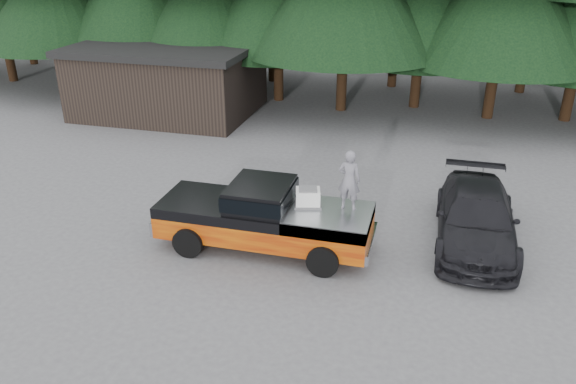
% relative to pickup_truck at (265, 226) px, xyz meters
% --- Properties ---
extents(ground, '(120.00, 120.00, 0.00)m').
position_rel_pickup_truck_xyz_m(ground, '(0.68, -0.57, -0.67)').
color(ground, '#4A4B4D').
rests_on(ground, ground).
extents(pickup_truck, '(6.00, 2.04, 1.33)m').
position_rel_pickup_truck_xyz_m(pickup_truck, '(0.00, 0.00, 0.00)').
color(pickup_truck, '#C26209').
rests_on(pickup_truck, ground).
extents(truck_cab, '(1.66, 1.90, 0.59)m').
position_rel_pickup_truck_xyz_m(truck_cab, '(-0.10, 0.00, 0.96)').
color(truck_cab, black).
rests_on(truck_cab, pickup_truck).
extents(air_compressor, '(0.75, 0.67, 0.44)m').
position_rel_pickup_truck_xyz_m(air_compressor, '(1.15, 0.24, 0.88)').
color(air_compressor, white).
rests_on(air_compressor, pickup_truck).
extents(man_on_bed, '(0.63, 0.43, 1.64)m').
position_rel_pickup_truck_xyz_m(man_on_bed, '(2.23, 0.33, 1.49)').
color(man_on_bed, slate).
rests_on(man_on_bed, pickup_truck).
extents(parked_car, '(2.17, 5.27, 1.53)m').
position_rel_pickup_truck_xyz_m(parked_car, '(5.63, 1.81, 0.10)').
color(parked_car, black).
rests_on(parked_car, ground).
extents(utility_building, '(8.40, 6.40, 3.30)m').
position_rel_pickup_truck_xyz_m(utility_building, '(-8.32, 11.43, 1.00)').
color(utility_building, black).
rests_on(utility_building, ground).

